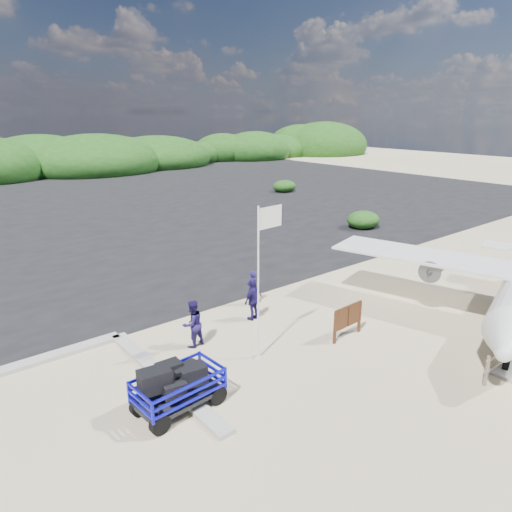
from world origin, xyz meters
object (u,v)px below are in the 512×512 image
(flagpole, at_px, (258,358))
(crew_a, at_px, (252,288))
(baggage_cart, at_px, (180,409))
(aircraft_large, at_px, (248,194))
(crew_c, at_px, (253,300))
(crew_b, at_px, (192,324))
(signboard, at_px, (347,337))

(flagpole, distance_m, crew_a, 4.59)
(flagpole, relative_size, crew_a, 3.37)
(baggage_cart, bearing_deg, crew_a, 31.86)
(flagpole, height_order, crew_a, flagpole)
(crew_a, distance_m, aircraft_large, 27.69)
(baggage_cart, height_order, crew_c, crew_c)
(crew_b, xyz_separation_m, aircraft_large, (20.78, 23.52, -0.87))
(crew_b, bearing_deg, flagpole, 113.16)
(crew_b, bearing_deg, baggage_cart, 44.46)
(baggage_cart, relative_size, crew_a, 1.69)
(flagpole, xyz_separation_m, crew_c, (1.77, 2.48, 0.85))
(flagpole, distance_m, crew_c, 3.17)
(signboard, height_order, aircraft_large, aircraft_large)
(baggage_cart, xyz_separation_m, aircraft_large, (22.99, 26.41, 0.00))
(crew_a, bearing_deg, crew_b, 20.10)
(baggage_cart, relative_size, crew_c, 1.55)
(signboard, relative_size, crew_a, 1.03)
(crew_a, xyz_separation_m, aircraft_large, (16.85, 21.96, -0.78))
(signboard, xyz_separation_m, crew_b, (-4.76, 3.02, 0.87))
(baggage_cart, height_order, crew_b, crew_b)
(crew_c, bearing_deg, crew_b, -5.26)
(baggage_cart, xyz_separation_m, crew_c, (5.27, 3.27, 0.85))
(baggage_cart, bearing_deg, aircraft_large, 44.89)
(baggage_cart, relative_size, flagpole, 0.50)
(signboard, bearing_deg, crew_a, 98.67)
(crew_a, height_order, aircraft_large, aircraft_large)
(baggage_cart, relative_size, aircraft_large, 0.17)
(flagpole, bearing_deg, baggage_cart, -167.26)
(crew_b, xyz_separation_m, crew_c, (3.05, 0.38, -0.02))
(signboard, bearing_deg, crew_b, 145.94)
(baggage_cart, xyz_separation_m, crew_a, (6.14, 4.45, 0.78))
(flagpole, xyz_separation_m, crew_b, (-1.28, 2.10, 0.87))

